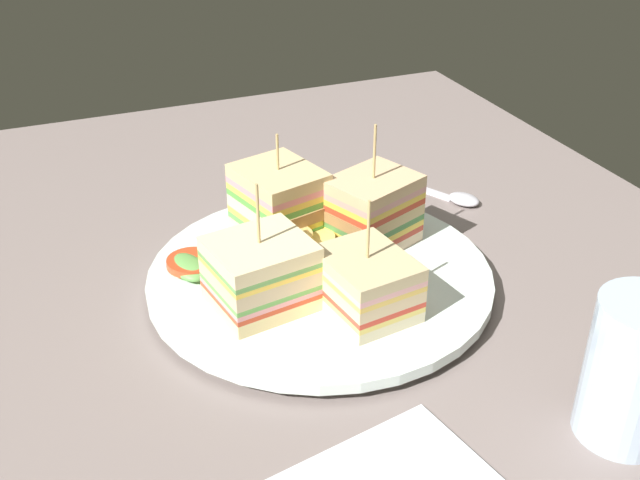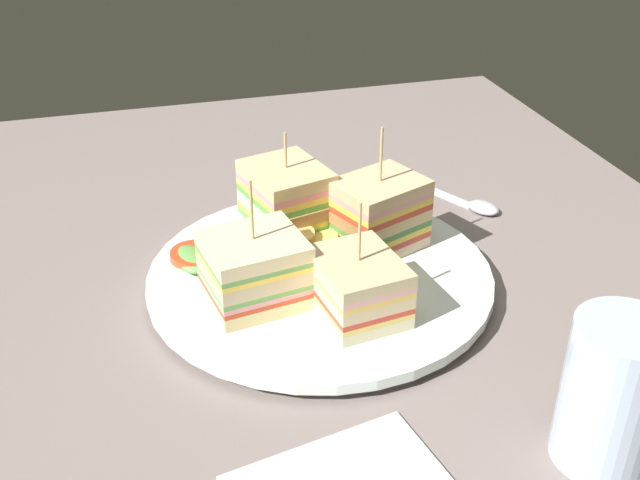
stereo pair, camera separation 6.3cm
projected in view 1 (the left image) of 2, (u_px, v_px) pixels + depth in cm
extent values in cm
cube|color=gray|center=(320.00, 296.00, 65.45)|extent=(95.08, 77.02, 1.80)
cylinder|color=white|center=(320.00, 284.00, 64.81)|extent=(17.86, 17.86, 0.75)
cylinder|color=white|center=(320.00, 275.00, 64.39)|extent=(28.81, 28.81, 0.91)
cube|color=beige|center=(280.00, 233.00, 68.60)|extent=(8.66, 7.83, 1.11)
cube|color=#9E7242|center=(303.00, 249.00, 66.12)|extent=(1.81, 5.93, 1.11)
cube|color=pink|center=(280.00, 225.00, 68.18)|extent=(8.66, 7.83, 0.58)
cube|color=#59AE4A|center=(279.00, 219.00, 67.88)|extent=(8.66, 7.83, 0.58)
cube|color=yellow|center=(279.00, 213.00, 67.59)|extent=(8.66, 7.83, 0.58)
cube|color=beige|center=(279.00, 205.00, 67.16)|extent=(8.66, 7.83, 1.11)
cube|color=#9E7242|center=(303.00, 220.00, 64.69)|extent=(1.81, 5.93, 1.11)
cube|color=#56A643|center=(279.00, 196.00, 66.74)|extent=(8.66, 7.83, 0.58)
cube|color=#F1CF50|center=(279.00, 190.00, 66.45)|extent=(8.66, 7.83, 0.58)
cube|color=pink|center=(278.00, 184.00, 66.15)|extent=(8.66, 7.83, 0.58)
cube|color=#DBBE86|center=(278.00, 175.00, 65.73)|extent=(8.66, 7.83, 1.11)
cylinder|color=tan|center=(277.00, 152.00, 64.63)|extent=(0.24, 0.24, 3.23)
cube|color=beige|center=(262.00, 297.00, 59.81)|extent=(7.71, 8.30, 1.16)
cube|color=#9E7242|center=(301.00, 284.00, 61.43)|extent=(6.46, 1.33, 1.16)
cube|color=#C94022|center=(261.00, 289.00, 59.41)|extent=(7.71, 8.30, 0.41)
cube|color=pink|center=(261.00, 284.00, 59.20)|extent=(7.71, 8.30, 0.41)
cube|color=#61A14A|center=(261.00, 280.00, 59.00)|extent=(7.71, 8.30, 0.41)
cube|color=#D0B68E|center=(261.00, 271.00, 58.60)|extent=(7.71, 8.30, 1.16)
cube|color=#9E7242|center=(301.00, 258.00, 60.22)|extent=(6.46, 1.33, 1.16)
cube|color=#FACC49|center=(260.00, 263.00, 58.20)|extent=(7.71, 8.30, 0.41)
cube|color=#65A050|center=(260.00, 258.00, 58.00)|extent=(7.71, 8.30, 0.41)
cube|color=beige|center=(260.00, 249.00, 57.60)|extent=(7.71, 8.30, 1.16)
cylinder|color=tan|center=(258.00, 214.00, 56.08)|extent=(0.24, 0.24, 4.88)
cube|color=beige|center=(366.00, 304.00, 59.16)|extent=(8.07, 6.86, 0.97)
cube|color=#9E7242|center=(341.00, 282.00, 61.84)|extent=(1.08, 5.78, 0.97)
cube|color=#EECE60|center=(366.00, 297.00, 58.80)|extent=(8.07, 6.86, 0.45)
cube|color=red|center=(366.00, 292.00, 58.57)|extent=(8.07, 6.86, 0.45)
cube|color=beige|center=(366.00, 284.00, 58.21)|extent=(8.07, 6.86, 0.97)
cube|color=#9E7242|center=(342.00, 262.00, 60.89)|extent=(1.08, 5.78, 0.97)
cube|color=#F1C053|center=(367.00, 276.00, 57.85)|extent=(8.07, 6.86, 0.45)
cube|color=#EDA7A4|center=(367.00, 271.00, 57.62)|extent=(8.07, 6.86, 0.45)
cube|color=#D0B786|center=(367.00, 263.00, 57.26)|extent=(8.07, 6.86, 0.97)
cylinder|color=tan|center=(368.00, 230.00, 55.82)|extent=(0.24, 0.24, 4.77)
cube|color=beige|center=(371.00, 238.00, 67.97)|extent=(8.05, 8.94, 1.01)
cube|color=#9E7242|center=(343.00, 252.00, 65.81)|extent=(5.35, 2.35, 1.01)
cube|color=#CB3E2D|center=(371.00, 230.00, 67.57)|extent=(8.05, 8.94, 0.56)
cube|color=yellow|center=(372.00, 224.00, 67.29)|extent=(8.05, 8.94, 0.56)
cube|color=#477E3F|center=(372.00, 219.00, 67.01)|extent=(8.05, 8.94, 0.56)
cube|color=#E0BF83|center=(372.00, 211.00, 66.62)|extent=(8.05, 8.94, 1.01)
cube|color=#9E7242|center=(343.00, 225.00, 64.46)|extent=(5.35, 2.35, 1.01)
cube|color=#C83D25|center=(373.00, 203.00, 66.22)|extent=(8.05, 8.94, 0.56)
cube|color=yellow|center=(373.00, 197.00, 65.94)|extent=(8.05, 8.94, 0.56)
cube|color=#E59F96|center=(373.00, 191.00, 65.66)|extent=(8.05, 8.94, 0.56)
cube|color=#DDB587|center=(373.00, 183.00, 65.27)|extent=(8.05, 8.94, 1.01)
cylinder|color=tan|center=(375.00, 152.00, 63.80)|extent=(0.24, 0.24, 4.83)
cylinder|color=#D8BF5B|center=(295.00, 262.00, 64.77)|extent=(5.40, 5.40, 0.49)
cylinder|color=#ECC06C|center=(321.00, 257.00, 64.74)|extent=(3.97, 4.00, 0.92)
cylinder|color=#E8C97B|center=(299.00, 251.00, 64.72)|extent=(4.49, 4.50, 0.70)
cylinder|color=#EDCF62|center=(309.00, 255.00, 62.95)|extent=(5.46, 5.42, 1.19)
cylinder|color=#D6C161|center=(312.00, 238.00, 65.06)|extent=(6.12, 6.14, 0.87)
cylinder|color=#D5B963|center=(290.00, 234.00, 63.84)|extent=(5.36, 5.36, 0.48)
ellipsoid|color=#5FAD49|center=(217.00, 259.00, 64.78)|extent=(4.30, 4.28, 1.11)
ellipsoid|color=#4A873A|center=(199.00, 267.00, 63.62)|extent=(3.93, 3.98, 1.07)
ellipsoid|color=#62A04C|center=(188.00, 267.00, 63.43)|extent=(4.82, 3.37, 1.38)
cylinder|color=red|center=(193.00, 263.00, 63.98)|extent=(4.42, 4.43, 0.85)
cube|color=silver|center=(409.00, 184.00, 81.89)|extent=(10.15, 6.13, 0.25)
ellipsoid|color=silver|center=(464.00, 199.00, 77.97)|extent=(4.02, 3.64, 1.00)
cylinder|color=silver|center=(634.00, 370.00, 47.95)|extent=(6.16, 6.16, 10.04)
cylinder|color=white|center=(624.00, 409.00, 49.57)|extent=(5.67, 5.67, 3.62)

